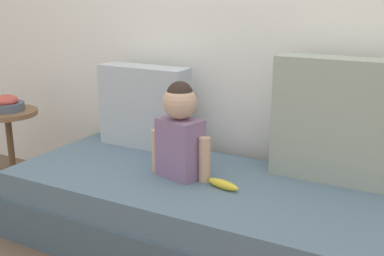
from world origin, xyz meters
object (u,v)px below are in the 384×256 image
couch (203,215)px  banana (223,184)px  throw_pillow_left (145,107)px  throw_pillow_right (339,121)px  side_table (9,129)px  toddler (180,130)px  fruit_bowl (6,104)px

couch → banana: (0.12, -0.04, 0.20)m
couch → throw_pillow_left: throw_pillow_left is taller
throw_pillow_left → throw_pillow_right: 1.08m
banana → side_table: side_table is taller
throw_pillow_left → throw_pillow_right: throw_pillow_right is taller
throw_pillow_right → banana: 0.61m
couch → side_table: side_table is taller
couch → throw_pillow_right: bearing=29.9°
couch → throw_pillow_left: (-0.54, 0.31, 0.41)m
toddler → banana: bearing=-8.7°
couch → toddler: toddler is taller
throw_pillow_left → throw_pillow_right: (1.08, 0.00, 0.06)m
toddler → fruit_bowl: 1.31m
couch → throw_pillow_left: 0.75m
toddler → throw_pillow_right: bearing=25.5°
throw_pillow_left → fruit_bowl: 0.92m
throw_pillow_right → fruit_bowl: (-1.97, -0.22, -0.10)m
banana → couch: bearing=160.8°
throw_pillow_left → banana: 0.78m
throw_pillow_left → banana: (0.66, -0.35, -0.21)m
throw_pillow_left → side_table: (-0.89, -0.22, -0.20)m
side_table → throw_pillow_left: bearing=13.6°
couch → throw_pillow_right: 0.78m
banana → fruit_bowl: fruit_bowl is taller
throw_pillow_right → side_table: bearing=-173.8°
throw_pillow_right → side_table: 2.00m
couch → banana: bearing=-19.2°
side_table → fruit_bowl: bearing=180.0°
couch → banana: 0.24m
throw_pillow_left → fruit_bowl: throw_pillow_left is taller
banana → throw_pillow_left: bearing=151.9°
toddler → side_table: size_ratio=0.91×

